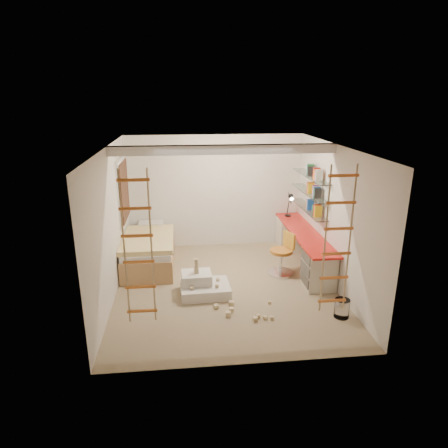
{
  "coord_description": "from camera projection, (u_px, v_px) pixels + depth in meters",
  "views": [
    {
      "loc": [
        -0.75,
        -6.69,
        3.43
      ],
      "look_at": [
        0.0,
        0.3,
        1.15
      ],
      "focal_mm": 32.0,
      "sensor_mm": 36.0,
      "label": 1
    }
  ],
  "objects": [
    {
      "name": "rope_ladder_left",
      "position": [
        138.0,
        249.0,
        5.2
      ],
      "size": [
        0.41,
        0.04,
        2.13
      ],
      "primitive_type": null,
      "color": "#C76622",
      "rests_on": "ceiling"
    },
    {
      "name": "rope_ladder_right",
      "position": [
        337.0,
        241.0,
        5.48
      ],
      "size": [
        0.41,
        0.04,
        2.13
      ],
      "primitive_type": null,
      "color": "orange",
      "rests_on": "ceiling"
    },
    {
      "name": "toy_blocks",
      "position": [
        228.0,
        296.0,
        6.77
      ],
      "size": [
        1.39,
        1.17,
        0.66
      ],
      "color": "#CCB284",
      "rests_on": "floor"
    },
    {
      "name": "window_frame",
      "position": [
        123.0,
        191.0,
        8.21
      ],
      "size": [
        0.06,
        1.15,
        1.35
      ],
      "primitive_type": "cube",
      "color": "white",
      "rests_on": "wall_left"
    },
    {
      "name": "books",
      "position": [
        310.0,
        187.0,
        8.22
      ],
      "size": [
        0.14,
        0.64,
        0.92
      ],
      "color": "yellow",
      "rests_on": "shelves"
    },
    {
      "name": "shelves",
      "position": [
        309.0,
        193.0,
        8.26
      ],
      "size": [
        0.25,
        1.8,
        0.71
      ],
      "color": "white",
      "rests_on": "wall_right"
    },
    {
      "name": "ceiling_beam",
      "position": [
        224.0,
        150.0,
        6.97
      ],
      "size": [
        4.0,
        0.18,
        0.16
      ],
      "primitive_type": "cube",
      "color": "white",
      "rests_on": "ceiling"
    },
    {
      "name": "bed",
      "position": [
        149.0,
        250.0,
        8.37
      ],
      "size": [
        1.02,
        2.0,
        0.69
      ],
      "color": "#AD7F51",
      "rests_on": "floor"
    },
    {
      "name": "floor",
      "position": [
        226.0,
        287.0,
        7.46
      ],
      "size": [
        4.5,
        4.5,
        0.0
      ],
      "primitive_type": "plane",
      "color": "#957F60",
      "rests_on": "ground"
    },
    {
      "name": "waste_bin",
      "position": [
        342.0,
        308.0,
        6.43
      ],
      "size": [
        0.25,
        0.25,
        0.31
      ],
      "primitive_type": "cylinder",
      "color": "white",
      "rests_on": "floor"
    },
    {
      "name": "swivel_chair",
      "position": [
        282.0,
        259.0,
        7.92
      ],
      "size": [
        0.66,
        0.66,
        0.86
      ],
      "color": "#BF7124",
      "rests_on": "floor"
    },
    {
      "name": "window_blind",
      "position": [
        125.0,
        191.0,
        8.21
      ],
      "size": [
        0.02,
        1.0,
        1.2
      ],
      "primitive_type": "cube",
      "color": "#4C2D1E",
      "rests_on": "window_frame"
    },
    {
      "name": "task_lamp",
      "position": [
        290.0,
        201.0,
        9.0
      ],
      "size": [
        0.14,
        0.36,
        0.57
      ],
      "color": "black",
      "rests_on": "desk"
    },
    {
      "name": "play_platform",
      "position": [
        203.0,
        286.0,
        7.19
      ],
      "size": [
        0.89,
        0.71,
        0.39
      ],
      "color": "silver",
      "rests_on": "floor"
    },
    {
      "name": "desk",
      "position": [
        303.0,
        247.0,
        8.33
      ],
      "size": [
        0.56,
        2.8,
        0.75
      ],
      "color": "red",
      "rests_on": "floor"
    }
  ]
}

